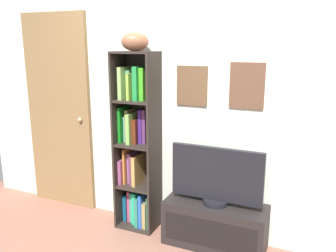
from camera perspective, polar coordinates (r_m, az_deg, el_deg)
The scene contains 6 objects.
back_wall at distance 3.18m, azimuth 2.59°, elevation 2.69°, with size 4.80×0.08×2.33m.
bookshelf at distance 3.32m, azimuth -5.07°, elevation -3.54°, with size 0.39×0.29×1.69m.
football at distance 3.14m, azimuth -5.44°, elevation 13.60°, with size 0.24×0.16×0.16m, color brown.
tv_stand at distance 3.21m, azimuth 7.68°, elevation -15.74°, with size 0.89×0.35×0.40m.
television at distance 3.02m, azimuth 7.95°, elevation -8.21°, with size 0.80×0.22×0.51m.
door at distance 3.90m, azimuth -17.45°, elevation 2.07°, with size 0.80×0.09×2.07m.
Camera 1 is at (1.14, -1.79, 1.75)m, focal length 37.16 mm.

